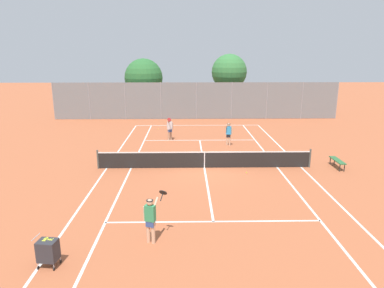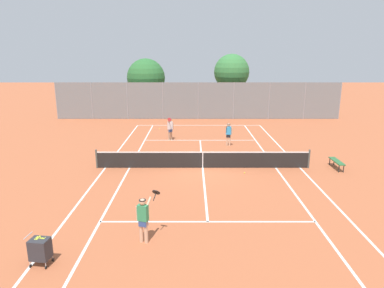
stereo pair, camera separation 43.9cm
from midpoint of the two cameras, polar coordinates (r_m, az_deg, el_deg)
ground_plane at (r=19.33m, az=1.43°, el=-3.99°), size 120.00×120.00×0.00m
court_line_markings at (r=19.33m, az=1.43°, el=-3.99°), size 11.10×23.90×0.01m
tennis_net at (r=19.17m, az=1.44°, el=-2.55°), size 12.00×0.10×1.07m
ball_cart at (r=11.63m, az=-23.93°, el=-15.89°), size 0.69×0.57×0.96m
player_near_side at (r=11.78m, az=-8.01°, el=-12.07°), size 0.83×0.69×1.77m
player_far_left at (r=25.38m, az=-4.22°, el=2.70°), size 0.43×0.90×1.77m
player_far_right at (r=23.84m, az=5.59°, el=1.84°), size 0.51×0.47×1.60m
loose_tennis_ball_0 at (r=29.35m, az=-6.05°, el=2.52°), size 0.07×0.07×0.07m
loose_tennis_ball_1 at (r=18.68m, az=8.40°, el=-4.73°), size 0.07×0.07×0.07m
courtside_bench at (r=20.80m, az=22.52°, el=-2.61°), size 0.36×1.50×0.47m
back_fence at (r=33.64m, az=0.34°, el=7.22°), size 27.80×0.08×3.59m
tree_behind_left at (r=36.42m, az=-8.25°, el=10.64°), size 3.94×3.94×5.80m
tree_behind_right at (r=37.02m, az=5.74°, el=11.66°), size 3.71×3.71×6.25m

